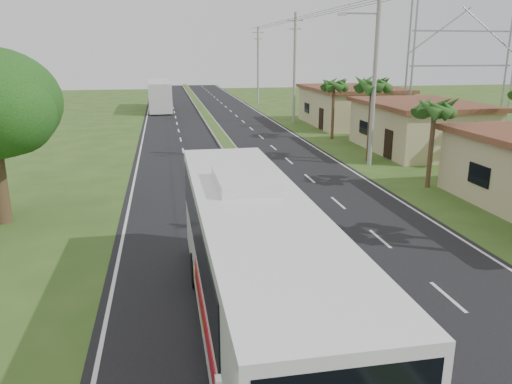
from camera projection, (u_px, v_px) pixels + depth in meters
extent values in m
plane|color=#32531E|center=(339.00, 308.00, 14.71)|extent=(180.00, 180.00, 0.00)
cube|color=black|center=(239.00, 163.00, 33.63)|extent=(14.00, 160.00, 0.02)
cube|color=gray|center=(239.00, 162.00, 33.61)|extent=(1.20, 160.00, 0.17)
cube|color=#32531E|center=(239.00, 160.00, 33.58)|extent=(0.95, 160.00, 0.02)
cube|color=silver|center=(137.00, 167.00, 32.46)|extent=(0.12, 160.00, 0.01)
cube|color=silver|center=(333.00, 159.00, 34.80)|extent=(0.12, 160.00, 0.01)
cube|color=tan|center=(418.00, 128.00, 37.52)|extent=(7.00, 10.00, 3.35)
cube|color=#572D1F|center=(420.00, 104.00, 37.02)|extent=(7.60, 10.60, 0.32)
cube|color=tan|center=(351.00, 107.00, 50.74)|extent=(8.00, 11.00, 3.50)
cube|color=#572D1F|center=(352.00, 88.00, 50.22)|extent=(8.60, 11.60, 0.32)
cylinder|color=#473321|center=(431.00, 146.00, 27.08)|extent=(0.26, 0.26, 4.60)
cylinder|color=#473321|center=(370.00, 122.00, 33.49)|extent=(0.26, 0.26, 5.40)
cylinder|color=#473321|center=(333.00, 111.00, 42.17)|extent=(0.26, 0.26, 4.80)
sphere|color=#144813|center=(12.00, 113.00, 20.00)|extent=(3.40, 3.40, 3.40)
cylinder|color=gray|center=(375.00, 72.00, 31.59)|extent=(0.28, 0.28, 12.00)
cube|color=gray|center=(360.00, 13.00, 30.42)|extent=(2.40, 0.10, 0.10)
cylinder|color=gray|center=(294.00, 69.00, 50.65)|extent=(0.28, 0.28, 11.00)
cube|color=gray|center=(295.00, 20.00, 49.36)|extent=(1.60, 0.12, 0.12)
cube|color=gray|center=(295.00, 29.00, 49.58)|extent=(1.20, 0.10, 0.10)
cylinder|color=gray|center=(258.00, 66.00, 69.64)|extent=(0.28, 0.28, 10.50)
cube|color=gray|center=(258.00, 33.00, 68.42)|extent=(1.60, 0.12, 0.12)
cube|color=gray|center=(258.00, 39.00, 68.64)|extent=(1.20, 0.10, 0.10)
cylinder|color=gray|center=(412.00, 66.00, 43.96)|extent=(0.18, 0.18, 12.00)
cylinder|color=gray|center=(407.00, 66.00, 44.90)|extent=(0.18, 0.18, 12.00)
cylinder|color=gray|center=(506.00, 65.00, 46.65)|extent=(0.18, 0.18, 12.00)
cube|color=gray|center=(461.00, 66.00, 45.30)|extent=(10.00, 0.14, 0.14)
cube|color=gray|center=(465.00, 31.00, 44.48)|extent=(10.00, 0.14, 0.14)
cube|color=white|center=(253.00, 264.00, 12.43)|extent=(2.73, 12.93, 3.39)
cube|color=black|center=(249.00, 227.00, 12.84)|extent=(2.77, 10.35, 1.36)
cube|color=#AA0E1A|center=(264.00, 314.00, 11.40)|extent=(2.76, 5.61, 0.59)
cube|color=#EEB014|center=(251.00, 293.00, 13.00)|extent=(2.75, 3.24, 0.27)
cube|color=white|center=(244.00, 180.00, 13.15)|extent=(1.52, 2.59, 0.30)
cylinder|color=black|center=(197.00, 270.00, 15.92)|extent=(0.35, 1.12, 1.12)
cylinder|color=black|center=(271.00, 264.00, 16.35)|extent=(0.35, 1.12, 1.12)
cube|color=silver|center=(160.00, 95.00, 63.42)|extent=(2.92, 12.41, 3.44)
cube|color=black|center=(159.00, 86.00, 63.64)|extent=(2.91, 9.19, 1.17)
cube|color=orange|center=(160.00, 101.00, 62.58)|extent=(2.85, 5.97, 0.38)
cylinder|color=black|center=(151.00, 111.00, 58.75)|extent=(0.34, 1.04, 1.03)
cylinder|color=black|center=(171.00, 110.00, 59.21)|extent=(0.34, 1.04, 1.03)
cylinder|color=black|center=(151.00, 103.00, 67.87)|extent=(0.34, 1.04, 1.03)
cylinder|color=black|center=(168.00, 102.00, 68.33)|extent=(0.34, 1.04, 1.03)
imported|color=black|center=(260.00, 217.00, 21.27)|extent=(1.63, 0.97, 0.95)
imported|color=maroon|center=(260.00, 197.00, 21.03)|extent=(0.68, 0.56, 1.60)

